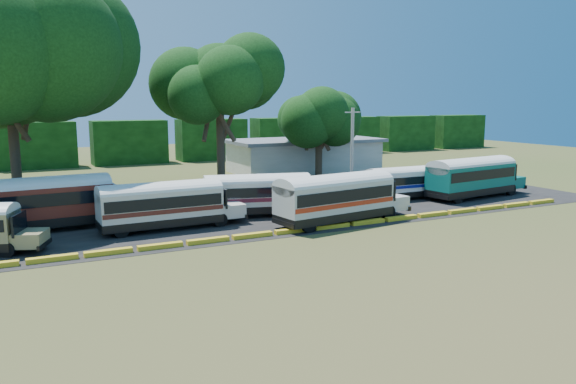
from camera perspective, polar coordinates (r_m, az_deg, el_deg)
name	(u,v)px	position (r m, az deg, el deg)	size (l,w,h in m)	color
ground	(280,239)	(36.22, -0.83, -4.75)	(160.00, 160.00, 0.00)	#334D19
asphalt_strip	(228,206)	(47.40, -6.08, -1.42)	(64.00, 24.00, 0.02)	black
curb	(273,233)	(37.06, -1.51, -4.19)	(53.70, 0.45, 0.30)	yellow
terminal_building	(305,155)	(70.37, 1.70, 3.82)	(19.00, 9.00, 4.00)	silver
treeline_backdrop	(129,142)	(81.29, -15.82, 4.90)	(130.00, 4.00, 6.00)	black
bus_red	(44,200)	(41.50, -23.58, -0.73)	(11.44, 3.54, 3.71)	black
bus_cream_west	(164,203)	(39.30, -12.52, -1.06)	(10.15, 2.75, 3.32)	black
bus_cream_east	(260,192)	(42.99, -2.86, -0.02)	(10.14, 4.78, 3.24)	black
bus_white_red	(337,196)	(40.35, 5.03, -0.36)	(11.26, 4.21, 3.61)	black
bus_white_blue	(407,181)	(51.41, 11.97, 1.13)	(8.93, 2.43, 2.92)	black
bus_teal	(473,175)	(53.49, 18.29, 1.66)	(11.43, 4.13, 3.67)	black
tree_west	(7,55)	(50.46, -26.64, 12.35)	(15.20, 15.20, 17.91)	#37251B
tree_center	(219,80)	(55.89, -6.98, 11.21)	(9.45, 9.45, 14.23)	#37251B
tree_east	(319,114)	(64.32, 3.18, 7.90)	(7.91, 7.91, 10.16)	#37251B
utility_pole	(352,151)	(51.83, 6.53, 4.14)	(1.60, 0.30, 8.11)	gray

